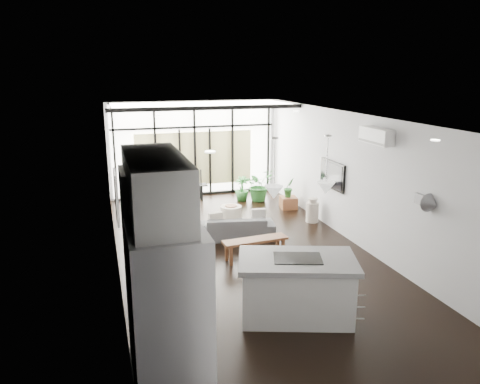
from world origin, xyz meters
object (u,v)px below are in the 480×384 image
sofa (236,224)px  pouf (231,214)px  console_bench (255,249)px  island (297,288)px  tv (332,175)px  milk_can (312,210)px  fridge (170,320)px

sofa → pouf: bearing=-89.6°
console_bench → island: bearing=-97.8°
sofa → tv: size_ratio=1.57×
pouf → milk_can: milk_can is taller
fridge → milk_can: 7.03m
island → milk_can: island is taller
console_bench → fridge: bearing=-126.1°
island → console_bench: bearing=105.4°
milk_can → tv: size_ratio=0.56×
island → pouf: 4.68m
fridge → sofa: fridge is taller
fridge → pouf: fridge is taller
fridge → pouf: (2.40, 6.02, -0.83)m
milk_can → tv: (0.21, -0.54, 0.99)m
pouf → tv: (2.16, -1.07, 1.09)m
island → milk_can: size_ratio=2.85×
tv → sofa: bearing=-179.5°
console_bench → milk_can: (2.11, 1.82, 0.09)m
fridge → tv: bearing=47.4°
island → console_bench: island is taller
sofa → milk_can: (2.14, 0.56, -0.03)m
island → pouf: (0.28, 4.67, -0.27)m
sofa → island: bearing=99.2°
fridge → sofa: 5.44m
sofa → pouf: 1.11m
console_bench → tv: tv is taller
console_bench → tv: (2.32, 1.28, 1.09)m
fridge → tv: fridge is taller
milk_can → island: bearing=-118.3°
island → tv: (2.44, 3.60, 0.82)m
island → sofa: (0.09, 3.58, -0.14)m
tv → pouf: bearing=153.6°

